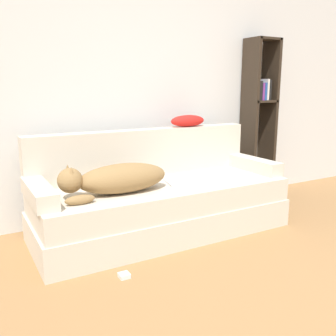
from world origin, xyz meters
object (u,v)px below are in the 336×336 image
Objects in this scene: bookshelf at (259,112)px; laptop at (187,181)px; throw_pillow at (188,121)px; dog at (116,179)px; power_adapter at (124,275)px; couch at (162,208)px.

laptop is at bearing -157.15° from bookshelf.
bookshelf reaches higher than laptop.
laptop is at bearing -122.01° from throw_pillow.
power_adapter is at bearing -107.52° from dog.
bookshelf is (1.25, 0.53, 0.51)m from laptop.
dog is 2.01m from bookshelf.
dog reaches higher than couch.
power_adapter is at bearing -153.61° from bookshelf.
dog is 1.06m from throw_pillow.
throw_pillow reaches higher than couch.
dog reaches higher than laptop.
laptop reaches higher than power_adapter.
laptop is 5.80× the size of power_adapter.
power_adapter is at bearing -136.50° from couch.
bookshelf is 2.46m from power_adapter.
dog is at bearing -165.77° from laptop.
laptop is at bearing 1.36° from dog.
throw_pillow is at bearing 70.85° from laptop.
throw_pillow is at bearing 25.51° from dog.
couch is at bearing 11.54° from dog.
dog is at bearing -163.99° from bookshelf.
throw_pillow is (0.90, 0.43, 0.36)m from dog.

